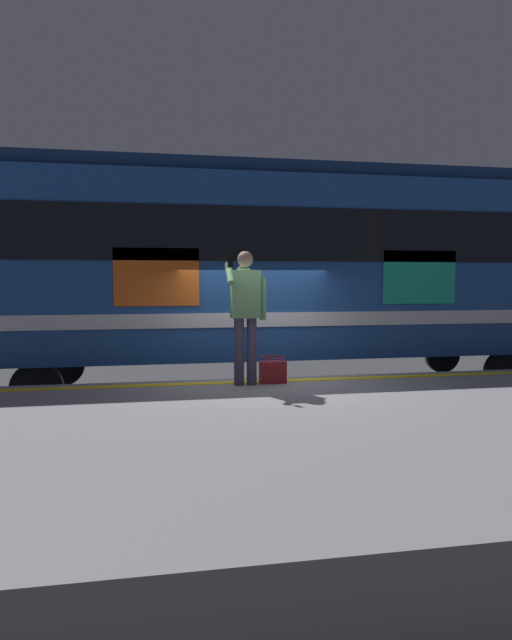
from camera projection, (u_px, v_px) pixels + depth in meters
ground_plane at (264, 433)px, 7.88m from camera, size 25.13×25.13×0.00m
platform at (310, 464)px, 5.37m from camera, size 16.76×5.05×0.86m
safety_line at (268, 381)px, 7.52m from camera, size 16.42×0.16×0.01m
track_rail_near at (248, 403)px, 9.50m from camera, size 21.78×0.08×0.16m
track_rail_far at (237, 387)px, 10.91m from camera, size 21.78×0.08×0.16m
train_carriage at (276, 264)px, 10.11m from camera, size 13.05×2.85×4.21m
passenger at (245, 306)px, 7.20m from camera, size 0.57×0.55×1.87m
handbag at (273, 371)px, 7.39m from camera, size 0.38×0.34×0.38m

